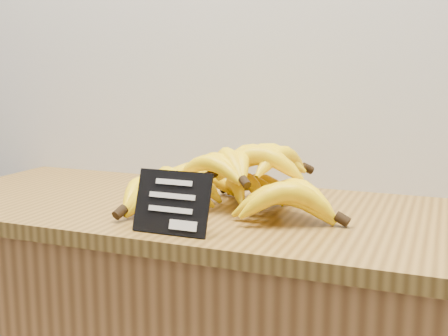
% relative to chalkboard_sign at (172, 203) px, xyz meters
% --- Properties ---
extents(counter_top, '(1.38, 0.54, 0.03)m').
position_rel_chalkboard_sign_xyz_m(counter_top, '(0.03, 0.21, -0.07)').
color(counter_top, olive).
rests_on(counter_top, counter).
extents(chalkboard_sign, '(0.14, 0.04, 0.11)m').
position_rel_chalkboard_sign_xyz_m(chalkboard_sign, '(0.00, 0.00, 0.00)').
color(chalkboard_sign, black).
rests_on(chalkboard_sign, counter_top).
extents(banana_pile, '(0.50, 0.37, 0.12)m').
position_rel_chalkboard_sign_xyz_m(banana_pile, '(0.03, 0.21, 0.00)').
color(banana_pile, yellow).
rests_on(banana_pile, counter_top).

